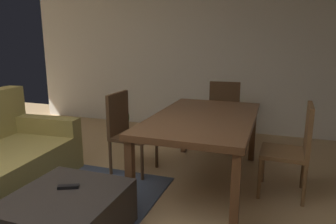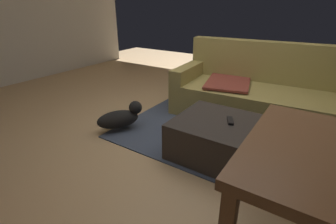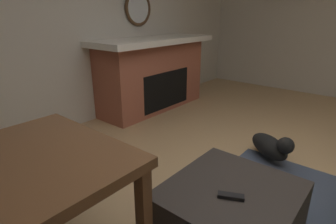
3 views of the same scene
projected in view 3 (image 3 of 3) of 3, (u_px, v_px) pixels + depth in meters
name	position (u px, v px, depth m)	size (l,w,h in m)	color
floor	(265.00, 210.00, 2.13)	(9.36, 9.36, 0.00)	tan
wall_back_fireplace_side	(58.00, 19.00, 3.30)	(8.20, 0.12, 2.78)	beige
fireplace	(153.00, 74.00, 4.27)	(2.07, 0.76, 1.11)	#9E5642
round_wall_mirror	(138.00, 8.00, 4.11)	(0.53, 0.05, 0.53)	#4C331E
ottoman_coffee_table	(230.00, 213.00, 1.82)	(0.85, 0.78, 0.39)	#2D2826
tv_remote	(231.00, 196.00, 1.66)	(0.05, 0.16, 0.02)	black
small_dog	(271.00, 146.00, 2.78)	(0.45, 0.54, 0.30)	black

